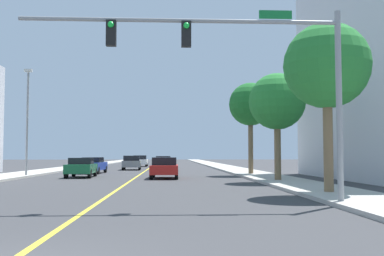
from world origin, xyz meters
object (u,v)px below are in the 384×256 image
(traffic_signal_mast, at_px, (241,58))
(palm_mid, at_px, (277,102))
(car_silver, at_px, (163,163))
(car_gray, at_px, (132,162))
(palm_far, at_px, (250,105))
(car_white, at_px, (140,161))
(palm_near, at_px, (327,67))
(car_red, at_px, (164,167))
(car_green, at_px, (81,167))
(car_blue, at_px, (93,165))
(street_lamp, at_px, (27,116))

(traffic_signal_mast, bearing_deg, palm_mid, 71.05)
(car_silver, relative_size, car_gray, 0.93)
(palm_far, xyz_separation_m, car_gray, (-10.51, 13.12, -4.82))
(car_white, bearing_deg, palm_near, -76.40)
(car_red, relative_size, car_gray, 1.00)
(car_white, bearing_deg, car_green, -94.78)
(car_blue, bearing_deg, palm_near, -56.18)
(palm_mid, xyz_separation_m, car_green, (-12.87, 6.14, -4.08))
(car_silver, xyz_separation_m, car_white, (-3.34, 12.78, 0.02))
(palm_far, xyz_separation_m, car_green, (-12.80, -2.42, -4.88))
(traffic_signal_mast, relative_size, street_lamp, 1.34)
(street_lamp, relative_size, car_white, 1.99)
(street_lamp, bearing_deg, car_red, -13.98)
(traffic_signal_mast, relative_size, car_white, 2.66)
(street_lamp, bearing_deg, traffic_signal_mast, -56.01)
(palm_near, bearing_deg, car_gray, 109.26)
(car_white, height_order, car_blue, car_white)
(car_green, bearing_deg, palm_mid, -27.22)
(car_red, bearing_deg, street_lamp, 166.79)
(car_gray, bearing_deg, palm_far, -54.02)
(car_silver, bearing_deg, car_gray, -173.54)
(traffic_signal_mast, xyz_separation_m, street_lamp, (-12.92, 19.17, -0.31))
(car_green, bearing_deg, street_lamp, 165.96)
(traffic_signal_mast, bearing_deg, car_gray, 100.75)
(car_red, bearing_deg, palm_near, -61.63)
(car_green, bearing_deg, palm_near, -50.52)
(palm_near, height_order, car_blue, palm_near)
(palm_near, bearing_deg, car_silver, 103.24)
(car_silver, bearing_deg, traffic_signal_mast, -82.12)
(palm_near, bearing_deg, traffic_signal_mast, -139.53)
(street_lamp, height_order, car_silver, street_lamp)
(street_lamp, bearing_deg, palm_near, -42.46)
(palm_mid, relative_size, car_gray, 1.53)
(car_white, bearing_deg, palm_far, -68.26)
(car_red, xyz_separation_m, car_green, (-6.02, 1.63, -0.03))
(car_green, xyz_separation_m, car_blue, (-0.31, 6.74, 0.01))
(traffic_signal_mast, relative_size, car_green, 2.67)
(street_lamp, distance_m, car_gray, 16.43)
(car_silver, relative_size, car_red, 0.92)
(car_green, distance_m, car_white, 28.63)
(palm_near, relative_size, car_gray, 1.66)
(traffic_signal_mast, distance_m, car_gray, 34.62)
(traffic_signal_mast, bearing_deg, car_green, 115.51)
(palm_mid, xyz_separation_m, car_white, (-10.51, 34.67, -4.04))
(car_blue, relative_size, car_gray, 1.08)
(palm_near, xyz_separation_m, car_blue, (-13.17, 21.44, -4.54))
(traffic_signal_mast, distance_m, palm_far, 21.08)
(palm_near, distance_m, palm_far, 17.12)
(palm_near, height_order, car_green, palm_near)
(car_white, bearing_deg, car_blue, -97.03)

